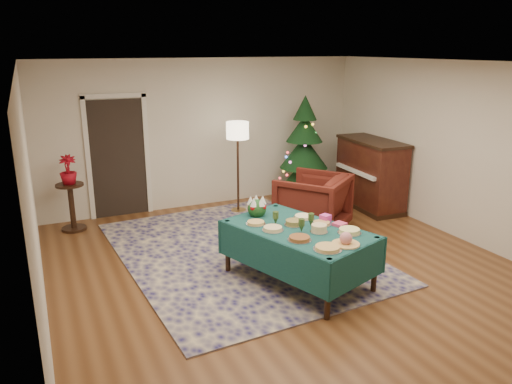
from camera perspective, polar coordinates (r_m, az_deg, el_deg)
name	(u,v)px	position (r m, az deg, el deg)	size (l,w,h in m)	color
room_shell	(298,177)	(6.15, 4.88, 1.74)	(7.00, 7.00, 7.00)	#593319
doorway	(118,155)	(8.94, -15.49, 4.14)	(1.08, 0.04, 2.16)	black
rug	(240,252)	(7.34, -1.89, -6.82)	(3.20, 4.20, 0.02)	#191652
buffet_table	(298,239)	(6.27, 4.88, -5.41)	(1.63, 2.10, 0.72)	black
platter_0	(327,248)	(5.62, 8.17, -6.37)	(0.32, 0.32, 0.05)	silver
platter_1	(346,240)	(5.77, 10.23, -5.43)	(0.33, 0.33, 0.16)	silver
platter_2	(349,231)	(6.14, 10.62, -4.42)	(0.29, 0.29, 0.06)	silver
platter_3	(299,239)	(5.84, 4.99, -5.33)	(0.28, 0.28, 0.05)	silver
platter_4	(319,229)	(6.11, 7.22, -4.17)	(0.22, 0.22, 0.10)	silver
platter_5	(322,223)	(6.37, 7.51, -3.57)	(0.24, 0.24, 0.04)	silver
platter_6	(273,229)	(6.12, 1.93, -4.23)	(0.27, 0.27, 0.05)	silver
platter_7	(294,223)	(6.31, 4.34, -3.54)	(0.24, 0.24, 0.07)	silver
platter_8	(303,217)	(6.58, 5.44, -2.85)	(0.27, 0.27, 0.04)	silver
platter_9	(256,223)	(6.33, -0.03, -3.56)	(0.25, 0.25, 0.04)	silver
goblet_0	(276,218)	(6.32, 2.26, -2.94)	(0.08, 0.08, 0.17)	#2D471E
goblet_1	(311,219)	(6.28, 6.31, -3.14)	(0.08, 0.08, 0.17)	#2D471E
goblet_2	(302,225)	(6.08, 5.22, -3.78)	(0.08, 0.08, 0.17)	#2D471E
napkin_stack	(340,224)	(6.37, 9.55, -3.66)	(0.14, 0.14, 0.04)	#D73B67
gift_box	(325,218)	(6.47, 7.94, -3.00)	(0.12, 0.12, 0.10)	#D73BA5
centerpiece	(257,206)	(6.63, 0.11, -1.67)	(0.26, 0.26, 0.30)	#1E4C1E
armchair	(313,200)	(8.05, 6.51, -0.95)	(1.01, 0.94, 1.04)	#4E1810
floor_lamp	(238,136)	(8.78, -2.12, 6.42)	(0.40, 0.40, 1.63)	#A57F3F
side_table	(72,208)	(8.61, -20.29, -1.70)	(0.44, 0.44, 0.78)	black
potted_plant	(69,176)	(8.47, -20.64, 1.71)	(0.26, 0.47, 0.26)	maroon
christmas_tree	(304,155)	(9.55, 5.50, 4.29)	(1.28, 1.28, 2.03)	black
piano	(371,175)	(9.41, 12.96, 1.94)	(0.77, 1.51, 1.27)	black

